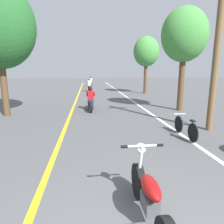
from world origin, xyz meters
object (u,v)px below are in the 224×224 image
Objects in this scene: utility_pole at (217,49)px; roadside_tree_right_far at (146,52)px; motorcycle_foreground at (149,198)px; motorcycle_rider_far at (91,83)px; motorcycle_rider_lead at (91,101)px; motorcycle_rider_mid at (90,87)px; bicycle_parked at (185,127)px; roadside_tree_right_near at (184,36)px.

utility_pole reaches higher than roadside_tree_right_far.
motorcycle_rider_far reaches higher than motorcycle_foreground.
motorcycle_rider_far reaches higher than motorcycle_rider_lead.
motorcycle_rider_mid is (-5.48, 2.41, -3.46)m from roadside_tree_right_far.
motorcycle_rider_lead reaches higher than motorcycle_foreground.
motorcycle_foreground reaches higher than bicycle_parked.
motorcycle_rider_lead is 0.99× the size of motorcycle_rider_far.
motorcycle_rider_mid is 15.86m from bicycle_parked.
motorcycle_foreground is at bearing -117.78° from roadside_tree_right_near.
motorcycle_foreground is (-3.77, -4.42, -2.61)m from utility_pole.
motorcycle_rider_lead is at bearing -90.12° from motorcycle_rider_mid.
utility_pole is 3.08m from bicycle_parked.
motorcycle_rider_mid is 1.19× the size of bicycle_parked.
motorcycle_rider_far is at bearing 89.16° from motorcycle_rider_lead.
bicycle_parked is (2.44, 3.74, -0.09)m from motorcycle_foreground.
roadside_tree_right_far is at bearing -23.79° from motorcycle_rider_mid.
motorcycle_foreground is at bearing -88.98° from motorcycle_rider_far.
roadside_tree_right_far is at bearing 79.98° from bicycle_parked.
utility_pole reaches higher than motorcycle_rider_mid.
bicycle_parked is (-1.92, -4.54, -3.76)m from roadside_tree_right_near.
roadside_tree_right_near is at bearing 81.20° from utility_pole.
roadside_tree_right_near is at bearing -7.46° from motorcycle_rider_lead.
motorcycle_foreground is at bearing -105.77° from roadside_tree_right_far.
motorcycle_rider_lead is 6.10m from bicycle_parked.
roadside_tree_right_far is 2.67× the size of motorcycle_rider_far.
motorcycle_rider_far is at bearing 97.26° from bicycle_parked.
utility_pole is 2.90× the size of motorcycle_rider_lead.
roadside_tree_right_far is 3.28× the size of bicycle_parked.
bicycle_parked is (3.18, -5.21, -0.17)m from motorcycle_rider_lead.
bicycle_parked is at bearing -152.80° from utility_pole.
motorcycle_rider_mid is 7.37m from motorcycle_rider_far.
motorcycle_rider_lead is (-5.50, -7.92, -3.49)m from roadside_tree_right_far.
motorcycle_rider_mid reaches higher than bicycle_parked.
motorcycle_rider_far is (-4.84, 18.37, -3.57)m from roadside_tree_right_near.
motorcycle_foreground is (-4.76, -16.87, -3.57)m from roadside_tree_right_far.
roadside_tree_right_near is at bearing -92.66° from roadside_tree_right_far.
motorcycle_rider_mid reaches higher than motorcycle_rider_far.
motorcycle_rider_mid is (0.02, 10.33, 0.03)m from motorcycle_rider_lead.
motorcycle_rider_lead reaches higher than bicycle_parked.
utility_pole is 12.52m from roadside_tree_right_far.
motorcycle_foreground is 0.98× the size of motorcycle_rider_far.
motorcycle_rider_lead is at bearing 94.71° from motorcycle_foreground.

